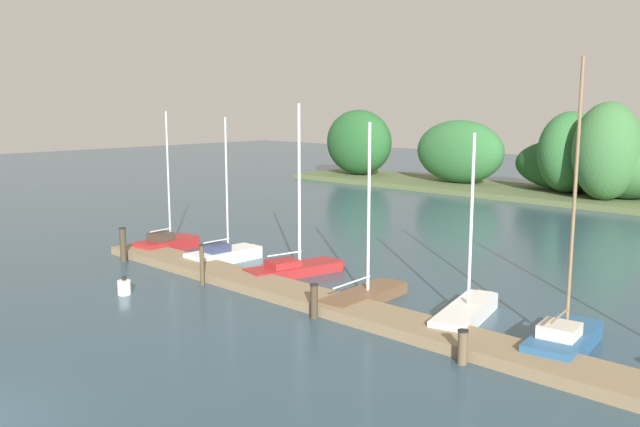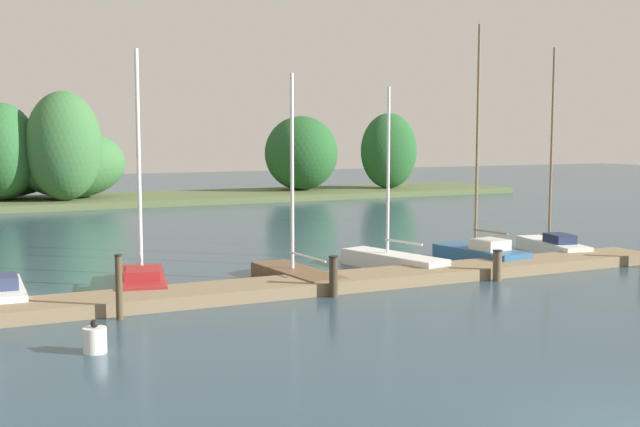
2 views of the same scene
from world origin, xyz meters
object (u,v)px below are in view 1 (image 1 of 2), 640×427
Objects in this scene: channel_buoy_0 at (124,287)px; mooring_piling_1 at (202,265)px; sailboat_5 at (564,336)px; sailboat_2 at (296,266)px; mooring_piling_0 at (123,245)px; sailboat_3 at (366,293)px; sailboat_0 at (168,242)px; sailboat_1 at (225,253)px; mooring_piling_2 at (314,301)px; mooring_piling_3 at (463,347)px; sailboat_4 at (467,311)px.

mooring_piling_1 is at bearing 68.56° from channel_buoy_0.
sailboat_2 is at bearing 79.00° from sailboat_5.
sailboat_3 is at bearing 13.62° from mooring_piling_0.
sailboat_0 is at bearing 109.82° from sailboat_2.
mooring_piling_2 is at bearing -108.10° from sailboat_1.
channel_buoy_0 is (-12.46, -2.80, -0.20)m from mooring_piling_3.
sailboat_2 is at bearing 74.25° from sailboat_3.
sailboat_4 reaches higher than mooring_piling_0.
sailboat_4 is 3.96× the size of mooring_piling_0.
sailboat_2 is at bearing 160.56° from mooring_piling_3.
sailboat_3 is at bearing 84.13° from sailboat_5.
sailboat_1 is 4.04m from mooring_piling_1.
channel_buoy_0 is (-10.60, -6.04, -0.06)m from sailboat_4.
sailboat_4 is at bearing -79.87° from sailboat_2.
sailboat_4 is 12.20m from channel_buoy_0.
sailboat_2 is 4.55× the size of mooring_piling_0.
mooring_piling_1 is at bearing 95.13° from sailboat_4.
sailboat_2 is 7.99m from mooring_piling_0.
sailboat_5 is at bearing -92.59° from sailboat_3.
mooring_piling_1 is at bearing 0.39° from mooring_piling_0.
channel_buoy_0 is at bearing -167.35° from mooring_piling_3.
mooring_piling_2 is (12.06, -2.48, 0.18)m from sailboat_0.
sailboat_0 is 15.78m from sailboat_4.
mooring_piling_0 is (-11.53, -2.79, 0.46)m from sailboat_3.
sailboat_1 is 4.17× the size of mooring_piling_0.
mooring_piling_1 is (-9.54, -3.34, 0.47)m from sailboat_4.
sailboat_5 reaches higher than mooring_piling_2.
mooring_piling_3 is (5.56, -0.03, -0.10)m from mooring_piling_2.
mooring_piling_0 is (0.51, -2.65, 0.37)m from sailboat_0.
sailboat_2 is 8.16m from sailboat_4.
sailboat_3 is 6.18m from mooring_piling_3.
mooring_piling_1 reaches higher than mooring_piling_0.
sailboat_3 is 1.05× the size of sailboat_4.
sailboat_4 is at bearing 29.66° from channel_buoy_0.
sailboat_0 is at bearing 99.16° from sailboat_1.
mooring_piling_1 is at bearing -179.52° from mooring_piling_3.
sailboat_1 is 8.89m from mooring_piling_2.
sailboat_0 reaches higher than mooring_piling_3.
sailboat_4 is at bearing 119.78° from mooring_piling_3.
mooring_piling_2 is at bearing 1.28° from mooring_piling_1.
mooring_piling_2 is 7.46m from channel_buoy_0.
mooring_piling_0 is at bearing 98.99° from sailboat_3.
mooring_piling_0 is at bearing 129.54° from sailboat_2.
mooring_piling_2 is (4.46, -3.50, 0.22)m from sailboat_2.
channel_buoy_0 is (5.16, -5.31, -0.12)m from sailboat_0.
mooring_piling_1 is 2.95m from channel_buoy_0.
mooring_piling_2 is at bearing 116.73° from sailboat_4.
sailboat_0 is 2.72m from mooring_piling_0.
mooring_piling_0 is at bearing -179.55° from mooring_piling_3.
sailboat_0 is at bearing 86.06° from sailboat_3.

